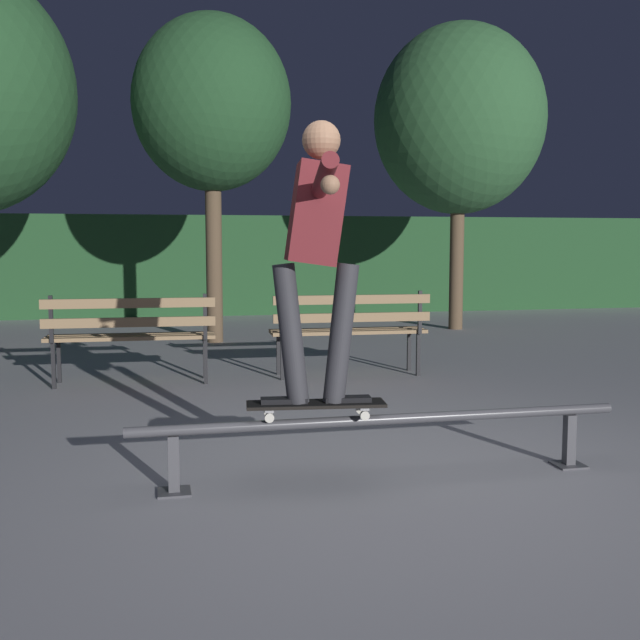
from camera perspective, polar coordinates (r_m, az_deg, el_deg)
ground_plane at (r=4.42m, az=5.03°, el=-12.13°), size 90.00×90.00×0.00m
hedge_backdrop at (r=14.80m, az=-7.43°, el=4.15°), size 24.00×1.20×1.88m
grind_rail at (r=4.40m, az=4.79°, el=-8.17°), size 2.90×0.18×0.38m
skateboard at (r=4.27m, az=-0.31°, el=-6.44°), size 0.80×0.28×0.09m
skateboarder at (r=4.17m, az=-0.27°, el=6.23°), size 0.63×1.40×1.56m
park_bench_leftmost at (r=7.43m, az=-14.12°, el=-0.71°), size 1.61×0.47×0.88m
park_bench_left_center at (r=7.67m, az=2.27°, el=-0.34°), size 1.61×0.47×0.88m
tree_behind_benches at (r=10.59m, az=-8.18°, el=15.79°), size 2.12×2.12×4.39m
tree_far_right at (r=12.27m, az=10.47°, el=14.61°), size 2.64×2.64×4.72m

